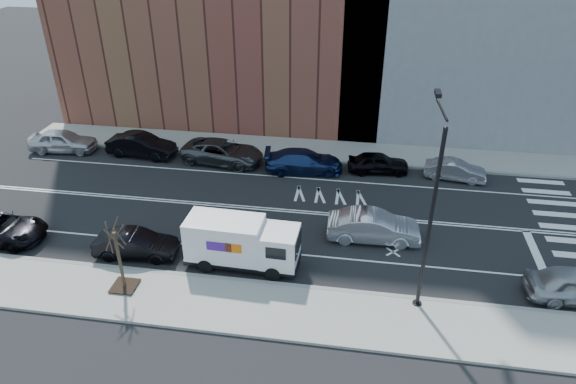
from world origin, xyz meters
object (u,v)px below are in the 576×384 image
(far_parked_a, at_px, (63,141))
(driving_sedan, at_px, (374,227))
(far_parked_b, at_px, (141,145))
(fedex_van, at_px, (241,242))

(far_parked_a, xyz_separation_m, driving_sedan, (23.15, -8.11, 0.00))
(driving_sedan, bearing_deg, far_parked_a, 68.78)
(far_parked_a, height_order, driving_sedan, driving_sedan)
(far_parked_b, bearing_deg, driving_sedan, -110.62)
(far_parked_a, bearing_deg, far_parked_b, -93.85)
(fedex_van, xyz_separation_m, far_parked_a, (-16.48, 11.47, -0.56))
(fedex_van, bearing_deg, far_parked_b, 133.50)
(driving_sedan, bearing_deg, fedex_van, 114.80)
(fedex_van, distance_m, driving_sedan, 7.49)
(far_parked_a, relative_size, driving_sedan, 0.97)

